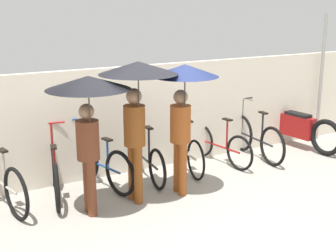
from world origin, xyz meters
name	(u,v)px	position (x,y,z in m)	size (l,w,h in m)	color
ground_plane	(173,220)	(0.00, 0.00, 0.00)	(30.00, 30.00, 0.00)	#9E998E
back_wall	(112,122)	(0.00, 2.11, 0.94)	(14.77, 0.12, 1.89)	beige
parked_bicycle_1	(0,182)	(-1.99, 1.63, 0.40)	(0.54, 1.83, 1.02)	black
parked_bicycle_2	(55,175)	(-1.19, 1.57, 0.37)	(0.57, 1.69, 1.09)	black
parked_bicycle_3	(102,165)	(-0.40, 1.63, 0.38)	(0.54, 1.68, 1.10)	black
parked_bicycle_4	(145,158)	(0.40, 1.65, 0.36)	(0.44, 1.77, 1.09)	black
parked_bicycle_5	(184,150)	(1.19, 1.64, 0.38)	(0.45, 1.67, 1.06)	black
parked_bicycle_6	(219,145)	(1.98, 1.67, 0.35)	(0.44, 1.68, 1.01)	black
parked_bicycle_7	(256,138)	(2.78, 1.56, 0.39)	(0.44, 1.77, 1.10)	black
pedestrian_leading	(88,103)	(-0.93, 0.68, 1.64)	(1.13, 1.13, 2.01)	brown
pedestrian_center	(137,90)	(-0.17, 0.75, 1.73)	(1.13, 1.13, 2.15)	brown
pedestrian_trailing	(183,94)	(0.57, 0.69, 1.63)	(1.00, 1.00, 2.07)	#9E4C1E
motorcycle	(297,127)	(3.99, 1.70, 0.42)	(0.58, 2.18, 0.93)	black
awning_pole	(321,78)	(4.83, 1.92, 1.37)	(0.07, 0.07, 2.73)	gray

